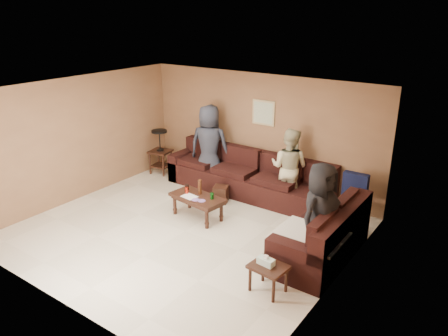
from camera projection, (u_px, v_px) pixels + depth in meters
name	position (u px, v px, depth m)	size (l,w,h in m)	color
room	(182.00, 142.00, 7.21)	(5.60, 5.50, 2.50)	beige
sectional_sofa	(268.00, 197.00, 8.39)	(4.65, 2.90, 0.97)	black
coffee_table	(197.00, 199.00, 8.17)	(1.11, 0.65, 0.72)	#331911
end_table_left	(160.00, 151.00, 10.35)	(0.54, 0.54, 1.05)	#331911
side_table_right	(268.00, 268.00, 6.03)	(0.54, 0.46, 0.56)	#331911
waste_bin	(221.00, 194.00, 8.89)	(0.28, 0.28, 0.34)	#331911
wall_art	(263.00, 113.00, 9.04)	(0.52, 0.04, 0.52)	tan
person_left	(209.00, 146.00, 9.53)	(0.89, 0.58, 1.82)	#292D39
person_middle	(289.00, 167.00, 8.58)	(0.77, 0.60, 1.58)	beige
person_right	(320.00, 215.00, 6.54)	(0.81, 0.53, 1.65)	black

